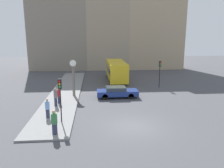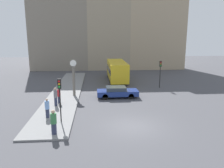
{
  "view_description": "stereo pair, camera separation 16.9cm",
  "coord_description": "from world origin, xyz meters",
  "px_view_note": "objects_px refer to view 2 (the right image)",
  "views": [
    {
      "loc": [
        -2.94,
        -15.37,
        6.66
      ],
      "look_at": [
        -1.15,
        5.79,
        2.07
      ],
      "focal_mm": 35.0,
      "sensor_mm": 36.0,
      "label": 1
    },
    {
      "loc": [
        -2.78,
        -15.38,
        6.66
      ],
      "look_at": [
        -1.15,
        5.79,
        2.07
      ],
      "focal_mm": 35.0,
      "sensor_mm": 36.0,
      "label": 2
    }
  ],
  "objects_px": {
    "sedan_car": "(117,92)",
    "pedestrian_grey_jacket": "(56,97)",
    "street_clock": "(74,78)",
    "pedestrian_blue_stripe": "(47,108)",
    "traffic_light_near": "(60,91)",
    "traffic_light_far": "(160,69)",
    "pedestrian_red_top": "(59,95)",
    "pedestrian_green_hoodie": "(54,122)",
    "bus_distant": "(117,70)"
  },
  "relations": [
    {
      "from": "sedan_car",
      "to": "pedestrian_grey_jacket",
      "type": "relative_size",
      "value": 2.5
    },
    {
      "from": "street_clock",
      "to": "pedestrian_blue_stripe",
      "type": "bearing_deg",
      "value": -102.75
    },
    {
      "from": "street_clock",
      "to": "pedestrian_grey_jacket",
      "type": "relative_size",
      "value": 2.24
    },
    {
      "from": "traffic_light_near",
      "to": "traffic_light_far",
      "type": "distance_m",
      "value": 16.16
    },
    {
      "from": "street_clock",
      "to": "pedestrian_red_top",
      "type": "distance_m",
      "value": 3.36
    },
    {
      "from": "traffic_light_far",
      "to": "traffic_light_near",
      "type": "bearing_deg",
      "value": -134.31
    },
    {
      "from": "sedan_car",
      "to": "pedestrian_green_hoodie",
      "type": "height_order",
      "value": "pedestrian_green_hoodie"
    },
    {
      "from": "traffic_light_near",
      "to": "pedestrian_green_hoodie",
      "type": "distance_m",
      "value": 2.7
    },
    {
      "from": "bus_distant",
      "to": "traffic_light_far",
      "type": "bearing_deg",
      "value": -44.87
    },
    {
      "from": "bus_distant",
      "to": "traffic_light_near",
      "type": "xyz_separation_m",
      "value": [
        -6.05,
        -16.77,
        0.92
      ]
    },
    {
      "from": "pedestrian_grey_jacket",
      "to": "traffic_light_far",
      "type": "bearing_deg",
      "value": 30.61
    },
    {
      "from": "pedestrian_blue_stripe",
      "to": "pedestrian_green_hoodie",
      "type": "distance_m",
      "value": 3.42
    },
    {
      "from": "traffic_light_far",
      "to": "pedestrian_red_top",
      "type": "bearing_deg",
      "value": -152.09
    },
    {
      "from": "pedestrian_blue_stripe",
      "to": "traffic_light_near",
      "type": "bearing_deg",
      "value": -40.65
    },
    {
      "from": "pedestrian_blue_stripe",
      "to": "pedestrian_red_top",
      "type": "distance_m",
      "value": 4.01
    },
    {
      "from": "traffic_light_far",
      "to": "pedestrian_blue_stripe",
      "type": "distance_m",
      "value": 16.43
    },
    {
      "from": "pedestrian_grey_jacket",
      "to": "pedestrian_red_top",
      "type": "relative_size",
      "value": 1.15
    },
    {
      "from": "traffic_light_far",
      "to": "pedestrian_grey_jacket",
      "type": "relative_size",
      "value": 1.97
    },
    {
      "from": "sedan_car",
      "to": "pedestrian_red_top",
      "type": "distance_m",
      "value": 6.43
    },
    {
      "from": "pedestrian_grey_jacket",
      "to": "pedestrian_blue_stripe",
      "type": "relative_size",
      "value": 1.13
    },
    {
      "from": "traffic_light_far",
      "to": "street_clock",
      "type": "xyz_separation_m",
      "value": [
        -10.99,
        -3.6,
        -0.44
      ]
    },
    {
      "from": "traffic_light_near",
      "to": "pedestrian_blue_stripe",
      "type": "distance_m",
      "value": 2.36
    },
    {
      "from": "traffic_light_far",
      "to": "pedestrian_blue_stripe",
      "type": "bearing_deg",
      "value": -140.13
    },
    {
      "from": "bus_distant",
      "to": "traffic_light_near",
      "type": "height_order",
      "value": "traffic_light_near"
    },
    {
      "from": "sedan_car",
      "to": "pedestrian_green_hoodie",
      "type": "xyz_separation_m",
      "value": [
        -5.29,
        -9.32,
        0.34
      ]
    },
    {
      "from": "traffic_light_near",
      "to": "traffic_light_far",
      "type": "relative_size",
      "value": 0.96
    },
    {
      "from": "street_clock",
      "to": "pedestrian_blue_stripe",
      "type": "height_order",
      "value": "street_clock"
    },
    {
      "from": "bus_distant",
      "to": "traffic_light_far",
      "type": "distance_m",
      "value": 7.44
    },
    {
      "from": "bus_distant",
      "to": "street_clock",
      "type": "relative_size",
      "value": 2.22
    },
    {
      "from": "pedestrian_grey_jacket",
      "to": "pedestrian_green_hoodie",
      "type": "xyz_separation_m",
      "value": [
        0.97,
        -6.38,
        -0.07
      ]
    },
    {
      "from": "traffic_light_far",
      "to": "pedestrian_grey_jacket",
      "type": "bearing_deg",
      "value": -149.39
    },
    {
      "from": "pedestrian_blue_stripe",
      "to": "pedestrian_grey_jacket",
      "type": "bearing_deg",
      "value": 87.53
    },
    {
      "from": "traffic_light_near",
      "to": "pedestrian_green_hoodie",
      "type": "bearing_deg",
      "value": -94.04
    },
    {
      "from": "traffic_light_near",
      "to": "pedestrian_green_hoodie",
      "type": "height_order",
      "value": "traffic_light_near"
    },
    {
      "from": "pedestrian_green_hoodie",
      "to": "sedan_car",
      "type": "bearing_deg",
      "value": 60.45
    },
    {
      "from": "pedestrian_grey_jacket",
      "to": "pedestrian_red_top",
      "type": "height_order",
      "value": "pedestrian_grey_jacket"
    },
    {
      "from": "pedestrian_red_top",
      "to": "pedestrian_grey_jacket",
      "type": "bearing_deg",
      "value": -101.76
    },
    {
      "from": "sedan_car",
      "to": "pedestrian_blue_stripe",
      "type": "xyz_separation_m",
      "value": [
        -6.39,
        -6.09,
        0.28
      ]
    },
    {
      "from": "bus_distant",
      "to": "pedestrian_blue_stripe",
      "type": "relative_size",
      "value": 5.6
    },
    {
      "from": "traffic_light_far",
      "to": "pedestrian_green_hoodie",
      "type": "xyz_separation_m",
      "value": [
        -11.44,
        -13.72,
        -1.59
      ]
    },
    {
      "from": "pedestrian_green_hoodie",
      "to": "pedestrian_red_top",
      "type": "bearing_deg",
      "value": 96.24
    },
    {
      "from": "pedestrian_red_top",
      "to": "pedestrian_green_hoodie",
      "type": "bearing_deg",
      "value": -83.76
    },
    {
      "from": "pedestrian_green_hoodie",
      "to": "pedestrian_blue_stripe",
      "type": "bearing_deg",
      "value": 108.88
    },
    {
      "from": "traffic_light_near",
      "to": "street_clock",
      "type": "distance_m",
      "value": 7.98
    },
    {
      "from": "traffic_light_near",
      "to": "street_clock",
      "type": "height_order",
      "value": "street_clock"
    },
    {
      "from": "bus_distant",
      "to": "street_clock",
      "type": "xyz_separation_m",
      "value": [
        -5.75,
        -8.82,
        0.45
      ]
    },
    {
      "from": "bus_distant",
      "to": "traffic_light_far",
      "type": "xyz_separation_m",
      "value": [
        5.24,
        -5.21,
        0.89
      ]
    },
    {
      "from": "bus_distant",
      "to": "sedan_car",
      "type": "bearing_deg",
      "value": -95.45
    },
    {
      "from": "pedestrian_grey_jacket",
      "to": "pedestrian_blue_stripe",
      "type": "bearing_deg",
      "value": -92.47
    },
    {
      "from": "traffic_light_far",
      "to": "pedestrian_blue_stripe",
      "type": "xyz_separation_m",
      "value": [
        -12.55,
        -10.48,
        -1.65
      ]
    }
  ]
}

